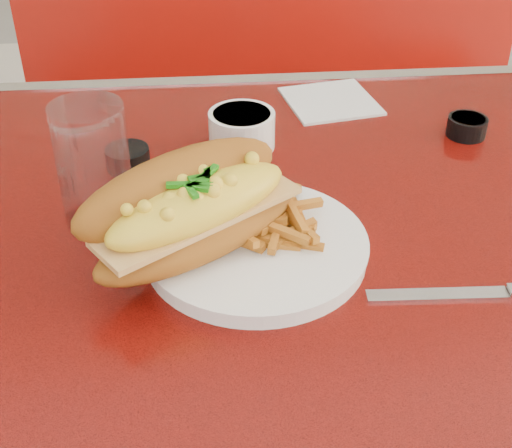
{
  "coord_description": "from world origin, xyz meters",
  "views": [
    {
      "loc": [
        -0.18,
        -0.69,
        1.25
      ],
      "look_at": [
        -0.13,
        -0.07,
        0.81
      ],
      "focal_mm": 50.0,
      "sensor_mm": 36.0,
      "label": 1
    }
  ],
  "objects": [
    {
      "name": "mac_hoagie",
      "position": [
        -0.2,
        -0.07,
        0.83
      ],
      "size": [
        0.28,
        0.24,
        0.11
      ],
      "rotation": [
        0.0,
        0.0,
        0.61
      ],
      "color": "#9E5B19",
      "rests_on": "dinner_plate"
    },
    {
      "name": "water_tumbler",
      "position": [
        -0.3,
        0.02,
        0.84
      ],
      "size": [
        0.09,
        0.09,
        0.14
      ],
      "primitive_type": "cylinder",
      "rotation": [
        0.0,
        0.0,
        0.15
      ],
      "color": "silver",
      "rests_on": "diner_table"
    },
    {
      "name": "fries_pile",
      "position": [
        -0.12,
        -0.04,
        0.8
      ],
      "size": [
        0.14,
        0.13,
        0.03
      ],
      "primitive_type": null,
      "rotation": [
        0.0,
        0.0,
        -0.22
      ],
      "color": "orange",
      "rests_on": "dinner_plate"
    },
    {
      "name": "sauce_cup_right",
      "position": [
        0.19,
        0.18,
        0.79
      ],
      "size": [
        0.07,
        0.07,
        0.03
      ],
      "rotation": [
        0.0,
        0.0,
        0.24
      ],
      "color": "black",
      "rests_on": "diner_table"
    },
    {
      "name": "diner_table",
      "position": [
        0.0,
        0.0,
        0.61
      ],
      "size": [
        1.23,
        0.83,
        0.77
      ],
      "color": "#B3130B",
      "rests_on": "ground"
    },
    {
      "name": "booth_bench_far",
      "position": [
        0.0,
        0.81,
        0.29
      ],
      "size": [
        1.2,
        0.51,
        0.9
      ],
      "color": "maroon",
      "rests_on": "ground"
    },
    {
      "name": "sauce_cup_left",
      "position": [
        -0.28,
        0.13,
        0.79
      ],
      "size": [
        0.06,
        0.06,
        0.03
      ],
      "rotation": [
        0.0,
        0.0,
        0.11
      ],
      "color": "black",
      "rests_on": "diner_table"
    },
    {
      "name": "fork",
      "position": [
        -0.07,
        -0.07,
        0.79
      ],
      "size": [
        0.02,
        0.14,
        0.0
      ],
      "rotation": [
        0.0,
        0.0,
        1.55
      ],
      "color": "#B8B9BD",
      "rests_on": "dinner_plate"
    },
    {
      "name": "dinner_plate",
      "position": [
        -0.13,
        -0.07,
        0.78
      ],
      "size": [
        0.25,
        0.25,
        0.02
      ],
      "rotation": [
        0.0,
        0.0,
        -0.03
      ],
      "color": "white",
      "rests_on": "diner_table"
    },
    {
      "name": "paper_napkin",
      "position": [
        0.02,
        0.3,
        0.77
      ],
      "size": [
        0.15,
        0.15,
        0.0
      ],
      "primitive_type": "cube",
      "rotation": [
        0.0,
        0.0,
        0.19
      ],
      "color": "silver",
      "rests_on": "diner_table"
    },
    {
      "name": "gravy_ramekin",
      "position": [
        -0.13,
        0.18,
        0.8
      ],
      "size": [
        0.09,
        0.09,
        0.05
      ],
      "rotation": [
        0.0,
        0.0,
        0.03
      ],
      "color": "white",
      "rests_on": "diner_table"
    },
    {
      "name": "knife",
      "position": [
        0.11,
        -0.16,
        0.77
      ],
      "size": [
        0.23,
        0.03,
        0.01
      ],
      "rotation": [
        0.0,
        0.0,
        -0.04
      ],
      "color": "#B8B9BD",
      "rests_on": "diner_table"
    }
  ]
}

